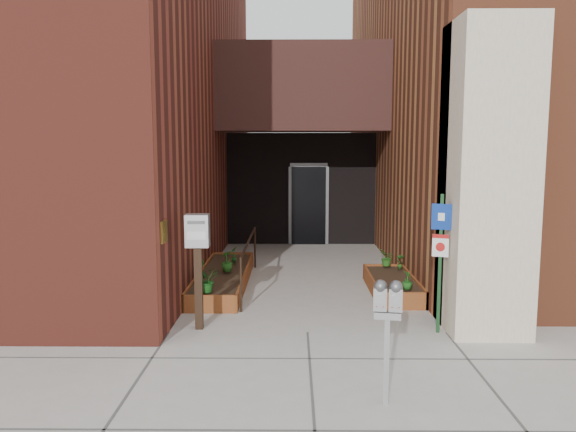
{
  "coord_description": "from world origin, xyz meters",
  "views": [
    {
      "loc": [
        -0.2,
        -7.8,
        2.69
      ],
      "look_at": [
        -0.3,
        1.8,
        1.46
      ],
      "focal_mm": 35.0,
      "sensor_mm": 36.0,
      "label": 1
    }
  ],
  "objects": [
    {
      "name": "shrub_right_b",
      "position": [
        1.85,
        2.81,
        0.45
      ],
      "size": [
        0.16,
        0.16,
        0.31
      ],
      "primitive_type": "imported",
      "rotation": [
        0.0,
        0.0,
        3.15
      ],
      "color": "#205718",
      "rests_on": "planter_right"
    },
    {
      "name": "payment_dropbox",
      "position": [
        -1.59,
        0.16,
        1.22
      ],
      "size": [
        0.34,
        0.27,
        1.7
      ],
      "color": "black",
      "rests_on": "ground"
    },
    {
      "name": "handrail",
      "position": [
        -1.05,
        2.65,
        0.75
      ],
      "size": [
        0.04,
        3.34,
        0.9
      ],
      "color": "black",
      "rests_on": "ground"
    },
    {
      "name": "shrub_left_b",
      "position": [
        -1.85,
        1.77,
        0.5
      ],
      "size": [
        0.26,
        0.26,
        0.39
      ],
      "primitive_type": "imported",
      "rotation": [
        0.0,
        0.0,
        1.84
      ],
      "color": "#1D5618",
      "rests_on": "planter_left"
    },
    {
      "name": "sign_post",
      "position": [
        1.87,
        0.02,
        1.23
      ],
      "size": [
        0.26,
        0.11,
        2.0
      ],
      "color": "#153B1B",
      "rests_on": "ground"
    },
    {
      "name": "parking_meter",
      "position": [
        0.76,
        -2.22,
        1.02
      ],
      "size": [
        0.3,
        0.16,
        1.32
      ],
      "color": "#A2A2A4",
      "rests_on": "ground"
    },
    {
      "name": "shrub_left_c",
      "position": [
        -1.47,
        2.61,
        0.5
      ],
      "size": [
        0.31,
        0.31,
        0.4
      ],
      "primitive_type": "imported",
      "rotation": [
        0.0,
        0.0,
        4.0
      ],
      "color": "#245F1B",
      "rests_on": "planter_left"
    },
    {
      "name": "ground",
      "position": [
        0.0,
        0.0,
        0.0
      ],
      "size": [
        80.0,
        80.0,
        0.0
      ],
      "primitive_type": "plane",
      "color": "#9E9991",
      "rests_on": "ground"
    },
    {
      "name": "shrub_right_c",
      "position": [
        1.64,
        3.1,
        0.47
      ],
      "size": [
        0.32,
        0.32,
        0.34
      ],
      "primitive_type": "imported",
      "rotation": [
        0.0,
        0.0,
        4.67
      ],
      "color": "#28631C",
      "rests_on": "planter_right"
    },
    {
      "name": "shrub_right_a",
      "position": [
        1.69,
        1.3,
        0.45
      ],
      "size": [
        0.2,
        0.2,
        0.31
      ],
      "primitive_type": "imported",
      "rotation": [
        0.0,
        0.0,
        1.42
      ],
      "color": "#1C5518",
      "rests_on": "planter_right"
    },
    {
      "name": "planter_left",
      "position": [
        -1.55,
        2.7,
        0.13
      ],
      "size": [
        0.9,
        3.6,
        0.3
      ],
      "color": "maroon",
      "rests_on": "ground"
    },
    {
      "name": "planter_right",
      "position": [
        1.6,
        2.2,
        0.13
      ],
      "size": [
        0.8,
        2.2,
        0.3
      ],
      "color": "maroon",
      "rests_on": "ground"
    },
    {
      "name": "architecture",
      "position": [
        -0.18,
        6.89,
        4.98
      ],
      "size": [
        20.0,
        14.6,
        10.0
      ],
      "color": "maroon",
      "rests_on": "ground"
    },
    {
      "name": "shrub_left_d",
      "position": [
        -1.42,
        3.4,
        0.47
      ],
      "size": [
        0.2,
        0.2,
        0.33
      ],
      "primitive_type": "imported",
      "rotation": [
        0.0,
        0.0,
        4.89
      ],
      "color": "#1A5C1E",
      "rests_on": "planter_left"
    },
    {
      "name": "shrub_left_a",
      "position": [
        -1.61,
        1.1,
        0.5
      ],
      "size": [
        0.5,
        0.5,
        0.4
      ],
      "primitive_type": "imported",
      "rotation": [
        0.0,
        0.0,
        0.6
      ],
      "color": "#174F16",
      "rests_on": "planter_left"
    }
  ]
}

